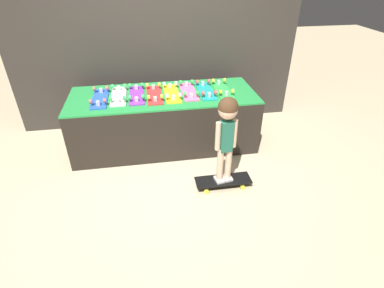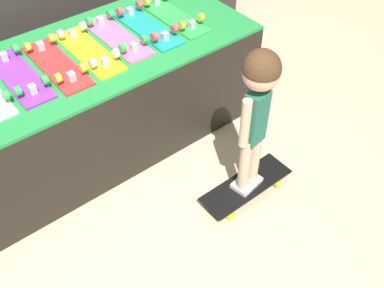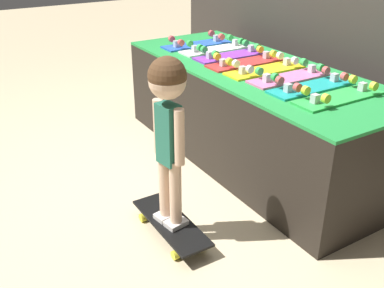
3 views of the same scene
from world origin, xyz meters
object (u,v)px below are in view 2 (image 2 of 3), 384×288
(skateboard_on_floor, at_px, (246,186))
(child, at_px, (258,99))
(skateboard_yellow_on_rack, at_px, (88,50))
(skateboard_green_on_rack, at_px, (173,15))
(skateboard_teal_on_rack, at_px, (147,26))
(skateboard_red_on_rack, at_px, (56,64))
(skateboard_pink_on_rack, at_px, (117,36))
(skateboard_purple_on_rack, at_px, (18,75))

(skateboard_on_floor, relative_size, child, 0.63)
(skateboard_yellow_on_rack, relative_size, child, 0.62)
(child, bearing_deg, skateboard_green_on_rack, 68.94)
(skateboard_yellow_on_rack, bearing_deg, skateboard_teal_on_rack, 1.28)
(skateboard_on_floor, bearing_deg, skateboard_red_on_rack, 123.14)
(skateboard_red_on_rack, height_order, skateboard_pink_on_rack, same)
(skateboard_pink_on_rack, height_order, skateboard_on_floor, skateboard_pink_on_rack)
(skateboard_purple_on_rack, bearing_deg, skateboard_pink_on_rack, 0.59)
(skateboard_yellow_on_rack, distance_m, skateboard_teal_on_rack, 0.44)
(skateboard_green_on_rack, bearing_deg, skateboard_teal_on_rack, -178.76)
(skateboard_red_on_rack, distance_m, skateboard_pink_on_rack, 0.44)
(skateboard_purple_on_rack, relative_size, skateboard_teal_on_rack, 1.00)
(skateboard_red_on_rack, height_order, child, child)
(skateboard_pink_on_rack, relative_size, skateboard_on_floor, 0.98)
(skateboard_teal_on_rack, distance_m, skateboard_on_floor, 1.22)
(skateboard_pink_on_rack, distance_m, skateboard_green_on_rack, 0.44)
(skateboard_green_on_rack, bearing_deg, skateboard_on_floor, -102.04)
(skateboard_green_on_rack, bearing_deg, skateboard_red_on_rack, -178.55)
(skateboard_pink_on_rack, distance_m, skateboard_teal_on_rack, 0.22)
(skateboard_purple_on_rack, relative_size, skateboard_green_on_rack, 1.00)
(skateboard_teal_on_rack, bearing_deg, skateboard_red_on_rack, -178.49)
(skateboard_pink_on_rack, xyz_separation_m, skateboard_teal_on_rack, (0.22, -0.02, 0.00))
(skateboard_red_on_rack, height_order, skateboard_teal_on_rack, same)
(skateboard_pink_on_rack, bearing_deg, skateboard_purple_on_rack, -179.41)
(skateboard_green_on_rack, relative_size, child, 0.62)
(skateboard_pink_on_rack, bearing_deg, skateboard_red_on_rack, -175.42)
(skateboard_pink_on_rack, bearing_deg, skateboard_yellow_on_rack, -172.84)
(skateboard_red_on_rack, bearing_deg, skateboard_pink_on_rack, 4.58)
(skateboard_pink_on_rack, height_order, skateboard_teal_on_rack, same)
(skateboard_on_floor, bearing_deg, skateboard_green_on_rack, 77.96)
(skateboard_yellow_on_rack, relative_size, skateboard_pink_on_rack, 1.00)
(skateboard_red_on_rack, bearing_deg, skateboard_purple_on_rack, 172.62)
(skateboard_red_on_rack, xyz_separation_m, skateboard_yellow_on_rack, (0.22, 0.01, 0.00))
(skateboard_red_on_rack, height_order, skateboard_on_floor, skateboard_red_on_rack)
(skateboard_yellow_on_rack, xyz_separation_m, skateboard_on_floor, (0.44, -1.01, -0.66))
(skateboard_green_on_rack, bearing_deg, skateboard_pink_on_rack, 178.30)
(skateboard_green_on_rack, distance_m, child, 1.05)
(skateboard_red_on_rack, bearing_deg, child, -56.86)
(skateboard_yellow_on_rack, bearing_deg, skateboard_pink_on_rack, 7.16)
(skateboard_pink_on_rack, bearing_deg, skateboard_teal_on_rack, -4.63)
(skateboard_pink_on_rack, bearing_deg, skateboard_on_floor, -78.13)
(skateboard_purple_on_rack, xyz_separation_m, skateboard_teal_on_rack, (0.87, -0.01, 0.00))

